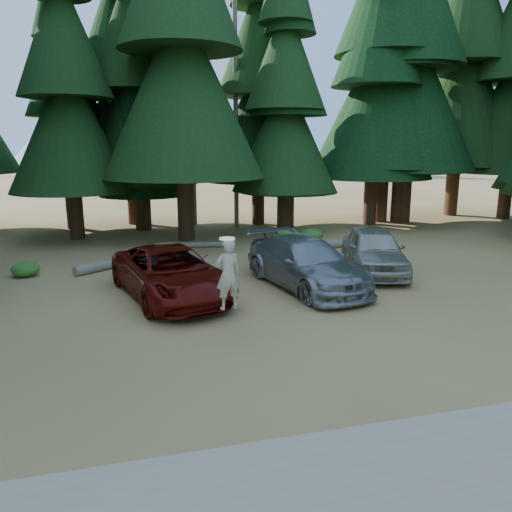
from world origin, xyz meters
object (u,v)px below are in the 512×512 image
at_px(red_pickup, 171,273).
at_px(log_left, 132,259).
at_px(silver_minivan_right, 374,250).
at_px(log_right, 326,244).
at_px(silver_minivan_center, 306,263).
at_px(frisbee_player, 228,274).
at_px(log_mid, 199,245).

bearing_deg(red_pickup, log_left, 89.65).
height_order(silver_minivan_right, log_right, silver_minivan_right).
xyz_separation_m(silver_minivan_center, silver_minivan_right, (2.92, 1.14, 0.02)).
distance_m(red_pickup, log_left, 4.70).
relative_size(silver_minivan_center, frisbee_player, 3.13).
height_order(log_left, log_mid, log_left).
height_order(log_mid, log_right, log_right).
height_order(frisbee_player, log_mid, frisbee_player).
height_order(frisbee_player, log_right, frisbee_player).
bearing_deg(frisbee_player, silver_minivan_center, -144.15).
height_order(red_pickup, log_mid, red_pickup).
distance_m(red_pickup, log_right, 8.95).
bearing_deg(silver_minivan_center, red_pickup, 169.38).
height_order(silver_minivan_center, frisbee_player, frisbee_player).
relative_size(red_pickup, frisbee_player, 3.16).
distance_m(silver_minivan_center, log_left, 6.93).
relative_size(frisbee_player, log_mid, 0.54).
bearing_deg(red_pickup, log_right, 24.09).
distance_m(frisbee_player, log_right, 10.68).
bearing_deg(silver_minivan_center, log_mid, 97.90).
xyz_separation_m(frisbee_player, log_mid, (0.84, 10.13, -1.34)).
xyz_separation_m(silver_minivan_right, log_left, (-8.12, 3.40, -0.61)).
xyz_separation_m(silver_minivan_right, log_right, (0.02, 4.25, -0.61)).
relative_size(silver_minivan_right, log_right, 0.87).
bearing_deg(log_mid, silver_minivan_right, -37.18).
relative_size(red_pickup, log_left, 1.12).
relative_size(frisbee_player, log_left, 0.36).
xyz_separation_m(log_left, log_mid, (2.88, 2.31, -0.04)).
bearing_deg(log_left, log_right, -30.43).
relative_size(silver_minivan_center, silver_minivan_right, 1.14).
height_order(silver_minivan_right, frisbee_player, frisbee_player).
height_order(silver_minivan_right, log_mid, silver_minivan_right).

